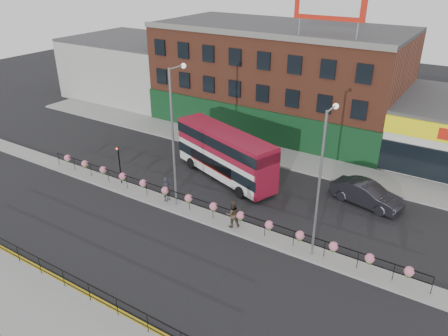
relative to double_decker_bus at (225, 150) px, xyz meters
The scene contains 18 objects.
ground 6.57m from the double_decker_bus, 73.99° to the right, with size 120.00×120.00×0.00m, color black.
south_pavement 18.08m from the double_decker_bus, 84.63° to the right, with size 60.00×4.00×0.15m, color gray.
north_pavement 6.83m from the double_decker_bus, 74.77° to the left, with size 60.00×4.00×0.15m, color gray.
median 6.54m from the double_decker_bus, 73.99° to the right, with size 60.00×1.60×0.15m, color gray.
yellow_line_inner 15.83m from the double_decker_bus, 83.84° to the right, with size 60.00×0.10×0.01m, color gold.
yellow_line_outer 16.01m from the double_decker_bus, 83.91° to the right, with size 60.00×0.10×0.01m, color gold.
brick_building 14.55m from the double_decker_bus, 99.35° to the left, with size 25.00×12.21×10.30m.
warehouse_west 26.67m from the double_decker_bus, 147.90° to the left, with size 15.50×12.00×7.30m.
billboard 14.67m from the double_decker_bus, 65.46° to the left, with size 6.00×0.29×4.40m.
median_railing 6.25m from the double_decker_bus, 73.99° to the right, with size 30.04×0.56×1.23m.
south_railing 16.02m from the double_decker_bus, 91.16° to the right, with size 20.04×0.05×1.12m.
double_decker_bus is the anchor object (origin of this frame).
car 11.23m from the double_decker_bus, 10.03° to the left, with size 5.40×2.78×1.70m, color black.
pedestrian_a 5.97m from the double_decker_bus, 105.38° to the right, with size 0.60×0.76×1.83m, color #23242E.
pedestrian_b 7.52m from the double_decker_bus, 54.05° to the right, with size 1.17×1.17×1.92m, color #423628.
lamp_column_west 6.59m from the double_decker_bus, 95.79° to the right, with size 0.36×1.75×9.98m.
lamp_column_east 11.95m from the double_decker_bus, 30.12° to the right, with size 0.33×1.60×9.14m.
traffic_light_median 8.35m from the double_decker_bus, 139.26° to the right, with size 0.15×0.28×3.65m.
Camera 1 is at (15.34, -21.18, 16.40)m, focal length 35.00 mm.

